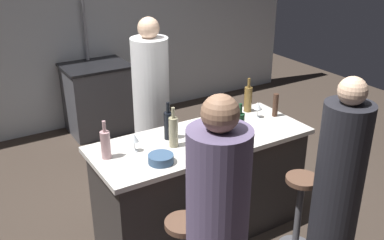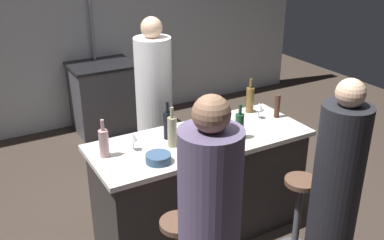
{
  "view_description": "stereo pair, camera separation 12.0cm",
  "coord_description": "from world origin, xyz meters",
  "px_view_note": "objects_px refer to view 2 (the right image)",
  "views": [
    {
      "loc": [
        -1.75,
        -2.7,
        2.46
      ],
      "look_at": [
        0.0,
        0.15,
        1.0
      ],
      "focal_mm": 41.56,
      "sensor_mm": 36.0,
      "label": 1
    },
    {
      "loc": [
        -1.64,
        -2.76,
        2.46
      ],
      "look_at": [
        0.0,
        0.15,
        1.0
      ],
      "focal_mm": 41.56,
      "sensor_mm": 36.0,
      "label": 2
    }
  ],
  "objects_px": {
    "mixing_bowl_steel": "(209,131)",
    "bar_stool_right": "(298,212)",
    "wine_glass_by_chef": "(259,107)",
    "guest_right": "(335,195)",
    "wine_bottle_amber": "(250,99)",
    "stove_range": "(104,97)",
    "mixing_bowl_blue": "(158,158)",
    "wine_bottle_rose": "(104,143)",
    "wine_glass_near_right_guest": "(133,138)",
    "wine_bottle_green": "(239,126)",
    "pepper_mill": "(277,106)",
    "wine_bottle_dark": "(168,125)",
    "wine_glass_near_left_guest": "(201,135)",
    "wine_bottle_white": "(172,131)",
    "chef": "(154,109)"
  },
  "relations": [
    {
      "from": "stove_range",
      "to": "wine_glass_near_left_guest",
      "type": "height_order",
      "value": "wine_glass_near_left_guest"
    },
    {
      "from": "wine_bottle_dark",
      "to": "mixing_bowl_blue",
      "type": "xyz_separation_m",
      "value": [
        -0.24,
        -0.32,
        -0.09
      ]
    },
    {
      "from": "mixing_bowl_steel",
      "to": "mixing_bowl_blue",
      "type": "relative_size",
      "value": 0.86
    },
    {
      "from": "guest_right",
      "to": "wine_glass_near_right_guest",
      "type": "distance_m",
      "value": 1.52
    },
    {
      "from": "bar_stool_right",
      "to": "guest_right",
      "type": "height_order",
      "value": "guest_right"
    },
    {
      "from": "wine_bottle_amber",
      "to": "wine_bottle_green",
      "type": "height_order",
      "value": "wine_bottle_amber"
    },
    {
      "from": "wine_bottle_green",
      "to": "wine_glass_near_right_guest",
      "type": "distance_m",
      "value": 0.85
    },
    {
      "from": "wine_bottle_rose",
      "to": "wine_glass_near_left_guest",
      "type": "distance_m",
      "value": 0.73
    },
    {
      "from": "wine_glass_by_chef",
      "to": "wine_bottle_white",
      "type": "bearing_deg",
      "value": -173.37
    },
    {
      "from": "guest_right",
      "to": "wine_bottle_amber",
      "type": "bearing_deg",
      "value": 83.51
    },
    {
      "from": "stove_range",
      "to": "wine_glass_near_left_guest",
      "type": "xyz_separation_m",
      "value": [
        -0.08,
        -2.59,
        0.56
      ]
    },
    {
      "from": "wine_glass_by_chef",
      "to": "mixing_bowl_steel",
      "type": "height_order",
      "value": "wine_glass_by_chef"
    },
    {
      "from": "bar_stool_right",
      "to": "guest_right",
      "type": "xyz_separation_m",
      "value": [
        -0.01,
        -0.34,
        0.36
      ]
    },
    {
      "from": "wine_glass_near_left_guest",
      "to": "mixing_bowl_blue",
      "type": "relative_size",
      "value": 0.79
    },
    {
      "from": "wine_bottle_white",
      "to": "wine_glass_by_chef",
      "type": "xyz_separation_m",
      "value": [
        0.91,
        0.11,
        -0.02
      ]
    },
    {
      "from": "wine_bottle_green",
      "to": "wine_glass_near_left_guest",
      "type": "xyz_separation_m",
      "value": [
        -0.34,
        0.02,
        -0.01
      ]
    },
    {
      "from": "wine_bottle_white",
      "to": "wine_glass_near_right_guest",
      "type": "relative_size",
      "value": 2.21
    },
    {
      "from": "bar_stool_right",
      "to": "wine_bottle_green",
      "type": "relative_size",
      "value": 2.32
    },
    {
      "from": "bar_stool_right",
      "to": "wine_bottle_dark",
      "type": "bearing_deg",
      "value": 135.77
    },
    {
      "from": "bar_stool_right",
      "to": "wine_bottle_green",
      "type": "distance_m",
      "value": 0.83
    },
    {
      "from": "wine_bottle_amber",
      "to": "wine_bottle_green",
      "type": "xyz_separation_m",
      "value": [
        -0.4,
        -0.41,
        -0.01
      ]
    },
    {
      "from": "wine_glass_near_right_guest",
      "to": "mixing_bowl_steel",
      "type": "distance_m",
      "value": 0.65
    },
    {
      "from": "pepper_mill",
      "to": "wine_bottle_amber",
      "type": "relative_size",
      "value": 0.66
    },
    {
      "from": "bar_stool_right",
      "to": "wine_bottle_rose",
      "type": "height_order",
      "value": "wine_bottle_rose"
    },
    {
      "from": "wine_bottle_amber",
      "to": "mixing_bowl_steel",
      "type": "bearing_deg",
      "value": -157.63
    },
    {
      "from": "wine_bottle_amber",
      "to": "mixing_bowl_steel",
      "type": "distance_m",
      "value": 0.63
    },
    {
      "from": "stove_range",
      "to": "guest_right",
      "type": "height_order",
      "value": "guest_right"
    },
    {
      "from": "wine_glass_near_right_guest",
      "to": "wine_bottle_dark",
      "type": "bearing_deg",
      "value": 10.04
    },
    {
      "from": "stove_range",
      "to": "mixing_bowl_steel",
      "type": "xyz_separation_m",
      "value": [
        0.09,
        -2.43,
        0.49
      ]
    },
    {
      "from": "chef",
      "to": "wine_bottle_dark",
      "type": "distance_m",
      "value": 0.95
    },
    {
      "from": "wine_bottle_rose",
      "to": "wine_bottle_white",
      "type": "bearing_deg",
      "value": -10.51
    },
    {
      "from": "stove_range",
      "to": "wine_glass_by_chef",
      "type": "distance_m",
      "value": 2.51
    },
    {
      "from": "mixing_bowl_steel",
      "to": "wine_bottle_amber",
      "type": "bearing_deg",
      "value": 22.37
    },
    {
      "from": "stove_range",
      "to": "mixing_bowl_blue",
      "type": "bearing_deg",
      "value": -100.12
    },
    {
      "from": "wine_bottle_rose",
      "to": "wine_glass_by_chef",
      "type": "distance_m",
      "value": 1.42
    },
    {
      "from": "pepper_mill",
      "to": "wine_glass_near_right_guest",
      "type": "xyz_separation_m",
      "value": [
        -1.35,
        0.03,
        0.0
      ]
    },
    {
      "from": "chef",
      "to": "wine_glass_near_left_guest",
      "type": "xyz_separation_m",
      "value": [
        -0.13,
        -1.14,
        0.22
      ]
    },
    {
      "from": "pepper_mill",
      "to": "mixing_bowl_steel",
      "type": "bearing_deg",
      "value": -178.5
    },
    {
      "from": "chef",
      "to": "mixing_bowl_steel",
      "type": "bearing_deg",
      "value": -87.79
    },
    {
      "from": "stove_range",
      "to": "wine_bottle_green",
      "type": "bearing_deg",
      "value": -84.3
    },
    {
      "from": "wine_bottle_amber",
      "to": "wine_glass_by_chef",
      "type": "xyz_separation_m",
      "value": [
        -0.02,
        -0.16,
        -0.02
      ]
    },
    {
      "from": "stove_range",
      "to": "wine_bottle_rose",
      "type": "xyz_separation_m",
      "value": [
        -0.78,
        -2.37,
        0.57
      ]
    },
    {
      "from": "chef",
      "to": "bar_stool_right",
      "type": "xyz_separation_m",
      "value": [
        0.48,
        -1.62,
        -0.41
      ]
    },
    {
      "from": "mixing_bowl_steel",
      "to": "bar_stool_right",
      "type": "bearing_deg",
      "value": -54.99
    },
    {
      "from": "bar_stool_right",
      "to": "wine_glass_by_chef",
      "type": "xyz_separation_m",
      "value": [
        0.11,
        0.71,
        0.63
      ]
    },
    {
      "from": "wine_bottle_amber",
      "to": "wine_bottle_dark",
      "type": "xyz_separation_m",
      "value": [
        -0.9,
        -0.13,
        -0.0
      ]
    },
    {
      "from": "pepper_mill",
      "to": "mixing_bowl_blue",
      "type": "distance_m",
      "value": 1.29
    },
    {
      "from": "chef",
      "to": "wine_glass_near_right_guest",
      "type": "bearing_deg",
      "value": -123.03
    },
    {
      "from": "wine_bottle_rose",
      "to": "wine_glass_near_left_guest",
      "type": "relative_size",
      "value": 2.02
    },
    {
      "from": "wine_bottle_amber",
      "to": "wine_bottle_white",
      "type": "bearing_deg",
      "value": -164.04
    }
  ]
}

